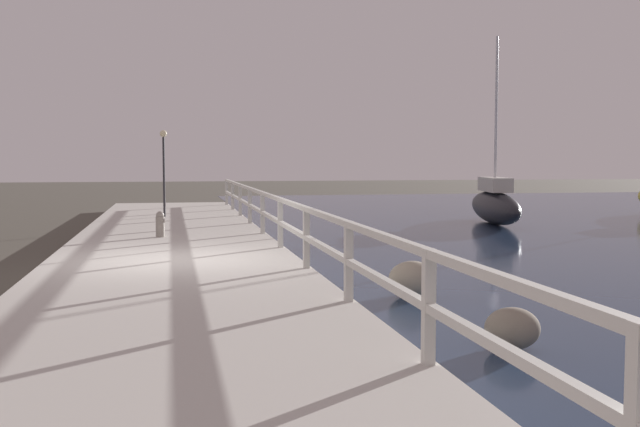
# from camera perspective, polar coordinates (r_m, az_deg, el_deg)

# --- Properties ---
(ground_plane) EXTENTS (120.00, 120.00, 0.00)m
(ground_plane) POSITION_cam_1_polar(r_m,az_deg,el_deg) (13.57, -11.07, -4.83)
(ground_plane) COLOR #4C473D
(dock_walkway) EXTENTS (4.45, 36.00, 0.33)m
(dock_walkway) POSITION_cam_1_polar(r_m,az_deg,el_deg) (13.54, -11.08, -4.15)
(dock_walkway) COLOR beige
(dock_walkway) RESTS_ON ground
(railing) EXTENTS (0.10, 32.50, 1.01)m
(railing) POSITION_cam_1_polar(r_m,az_deg,el_deg) (13.62, -2.15, -0.43)
(railing) COLOR silver
(railing) RESTS_ON dock_walkway
(boulder_mid_strip) EXTENTS (0.62, 0.56, 0.46)m
(boulder_mid_strip) POSITION_cam_1_polar(r_m,az_deg,el_deg) (8.62, 14.44, -8.47)
(boulder_mid_strip) COLOR slate
(boulder_mid_strip) RESTS_ON ground
(boulder_far_strip) EXTENTS (0.73, 0.66, 0.55)m
(boulder_far_strip) POSITION_cam_1_polar(r_m,az_deg,el_deg) (11.58, 7.05, -4.96)
(boulder_far_strip) COLOR gray
(boulder_far_strip) RESTS_ON ground
(mooring_bollard) EXTENTS (0.20, 0.20, 0.59)m
(mooring_bollard) POSITION_cam_1_polar(r_m,az_deg,el_deg) (17.51, -12.08, -0.79)
(mooring_bollard) COLOR gray
(mooring_bollard) RESTS_ON dock_walkway
(dock_lamp) EXTENTS (0.22, 0.22, 2.68)m
(dock_lamp) POSITION_cam_1_polar(r_m,az_deg,el_deg) (23.60, -11.82, 4.20)
(dock_lamp) COLOR #2D2D33
(dock_lamp) RESTS_ON dock_walkway
(sailboat_black) EXTENTS (2.05, 5.79, 6.06)m
(sailboat_black) POSITION_cam_1_polar(r_m,az_deg,el_deg) (25.12, 13.16, 0.68)
(sailboat_black) COLOR black
(sailboat_black) RESTS_ON water_surface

